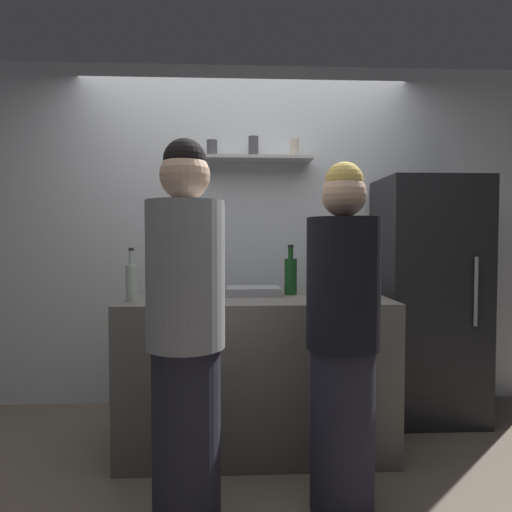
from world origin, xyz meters
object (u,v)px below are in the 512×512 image
baking_pan (253,291)px  wine_bottle_pale_glass (132,282)px  utensil_holder (350,284)px  water_bottle_plastic (206,276)px  wine_bottle_dark_glass (165,277)px  refrigerator (427,298)px  person_blonde (343,341)px  wine_bottle_green_glass (291,275)px  person_grey_hoodie (186,337)px

baking_pan → wine_bottle_pale_glass: bearing=-158.5°
utensil_holder → water_bottle_plastic: bearing=170.1°
wine_bottle_dark_glass → water_bottle_plastic: bearing=42.4°
refrigerator → utensil_holder: (-0.62, -0.23, 0.13)m
utensil_holder → person_blonde: size_ratio=0.14×
refrigerator → water_bottle_plastic: refrigerator is taller
baking_pan → wine_bottle_pale_glass: 0.75m
utensil_holder → wine_bottle_green_glass: (-0.40, -0.06, 0.06)m
baking_pan → person_grey_hoodie: (-0.33, -0.87, -0.10)m
wine_bottle_green_glass → person_blonde: 0.83m
wine_bottle_green_glass → person_grey_hoodie: 1.06m
refrigerator → baking_pan: bearing=-166.6°
wine_bottle_pale_glass → person_grey_hoodie: size_ratio=0.18×
utensil_holder → wine_bottle_green_glass: 0.41m
baking_pan → person_blonde: (0.39, -0.77, -0.14)m
person_blonde → person_grey_hoodie: (-0.72, -0.10, 0.04)m
baking_pan → water_bottle_plastic: water_bottle_plastic is taller
refrigerator → wine_bottle_green_glass: (-1.02, -0.29, 0.19)m
person_blonde → refrigerator: bearing=165.3°
wine_bottle_pale_glass → utensil_holder: bearing=14.4°
wine_bottle_dark_glass → person_blonde: bearing=-39.6°
wine_bottle_green_glass → wine_bottle_pale_glass: bearing=-163.0°
baking_pan → wine_bottle_dark_glass: (-0.56, 0.01, 0.09)m
wine_bottle_pale_glass → refrigerator: bearing=16.4°
wine_bottle_pale_glass → water_bottle_plastic: bearing=52.9°
baking_pan → wine_bottle_pale_glass: (-0.70, -0.27, 0.09)m
person_blonde → utensil_holder: bearing=-172.0°
utensil_holder → refrigerator: bearing=20.3°
utensil_holder → water_bottle_plastic: water_bottle_plastic is taller
person_grey_hoodie → person_blonde: bearing=-64.6°
wine_bottle_dark_glass → utensil_holder: bearing=2.7°
wine_bottle_green_glass → wine_bottle_dark_glass: same height
utensil_holder → wine_bottle_green_glass: wine_bottle_green_glass is taller
utensil_holder → water_bottle_plastic: size_ratio=0.96×
refrigerator → person_grey_hoodie: 1.97m
person_blonde → water_bottle_plastic: bearing=-120.5°
refrigerator → wine_bottle_dark_glass: 1.84m
utensil_holder → wine_bottle_dark_glass: size_ratio=0.70×
wine_bottle_green_glass → water_bottle_plastic: bearing=158.1°
baking_pan → utensil_holder: size_ratio=1.53×
wine_bottle_green_glass → person_grey_hoodie: size_ratio=0.19×
wine_bottle_dark_glass → person_blonde: 1.24m
baking_pan → wine_bottle_green_glass: size_ratio=1.07×
baking_pan → person_grey_hoodie: bearing=-110.8°
wine_bottle_dark_glass → person_grey_hoodie: size_ratio=0.19×
refrigerator → water_bottle_plastic: 1.58m
water_bottle_plastic → person_blonde: size_ratio=0.14×
wine_bottle_green_glass → wine_bottle_dark_glass: (-0.79, 0.00, -0.01)m
wine_bottle_green_glass → person_blonde: person_blonde is taller
water_bottle_plastic → person_blonde: person_blonde is taller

